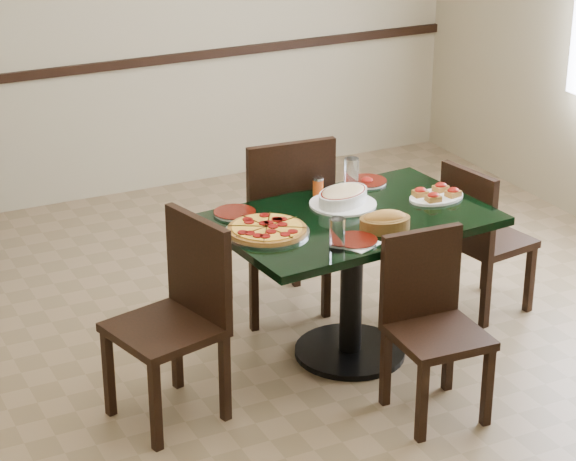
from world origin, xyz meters
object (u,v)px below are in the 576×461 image
chair_far (283,216)px  bruschetta_platter (437,194)px  pepperoni_pizza (267,230)px  lasagna_casserole (343,196)px  chair_left (180,308)px  chair_near (430,315)px  chair_right (479,233)px  bread_basket (385,222)px  main_table (352,251)px

chair_far → bruschetta_platter: 0.82m
pepperoni_pizza → lasagna_casserole: size_ratio=1.13×
chair_left → lasagna_casserole: (0.96, 0.26, 0.28)m
chair_far → chair_near: (0.18, -1.12, -0.10)m
chair_right → chair_left: (-1.78, -0.24, 0.06)m
chair_far → chair_left: bearing=42.6°
chair_right → chair_left: chair_left is taller
chair_left → bruschetta_platter: bearing=81.1°
pepperoni_pizza → bread_basket: 0.55m
pepperoni_pizza → chair_left: bearing=-167.4°
main_table → lasagna_casserole: 0.27m
pepperoni_pizza → lasagna_casserole: bearing=17.5°
chair_near → lasagna_casserole: size_ratio=2.41×
chair_right → lasagna_casserole: lasagna_casserole is taller
chair_near → lasagna_casserole: same height
main_table → chair_right: bearing=3.4°
pepperoni_pizza → bruschetta_platter: bruschetta_platter is taller
bread_basket → bruschetta_platter: (0.43, 0.23, -0.02)m
chair_right → chair_left: 1.79m
main_table → lasagna_casserole: (0.02, 0.14, 0.23)m
pepperoni_pizza → main_table: bearing=1.3°
chair_left → pepperoni_pizza: 0.55m
bread_basket → bruschetta_platter: bread_basket is taller
chair_near → bread_basket: size_ratio=3.11×
main_table → bread_basket: (0.05, -0.21, 0.22)m
chair_left → bruschetta_platter: 1.45m
main_table → pepperoni_pizza: 0.50m
chair_near → chair_right: bearing=45.4°
chair_near → bruschetta_platter: 0.78m
main_table → bread_basket: bread_basket is taller
main_table → chair_right: chair_right is taller
lasagna_casserole → bread_basket: size_ratio=1.29×
chair_near → bruschetta_platter: (0.41, 0.59, 0.31)m
chair_left → bruschetta_platter: (1.42, 0.13, 0.25)m
chair_near → bruschetta_platter: size_ratio=2.73×
pepperoni_pizza → chair_far: bearing=57.6°
main_table → chair_right: 0.85m
lasagna_casserole → chair_right: bearing=-25.1°
lasagna_casserole → bruschetta_platter: bearing=-39.3°
main_table → chair_near: (0.07, -0.58, -0.10)m
main_table → pepperoni_pizza: pepperoni_pizza is taller
chair_left → pepperoni_pizza: chair_left is taller
lasagna_casserole → chair_near: bearing=-109.4°
main_table → chair_left: bearing=-177.5°
main_table → bruschetta_platter: (0.48, 0.01, 0.21)m
chair_far → lasagna_casserole: size_ratio=2.88×
chair_far → pepperoni_pizza: 0.69m
chair_far → chair_near: chair_far is taller
chair_right → bread_basket: 0.92m
chair_far → pepperoni_pizza: (-0.35, -0.56, 0.20)m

